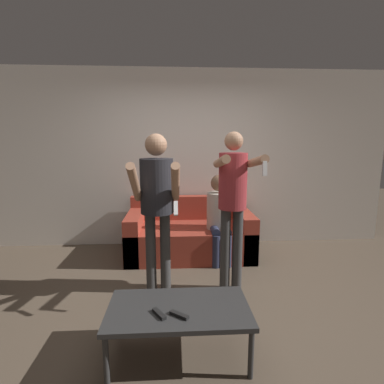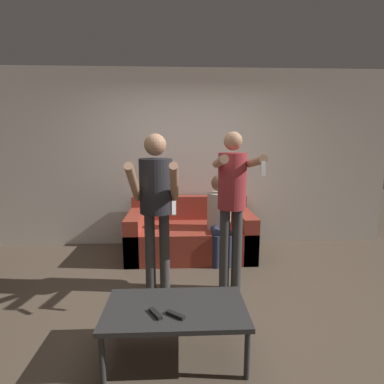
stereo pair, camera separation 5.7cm
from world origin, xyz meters
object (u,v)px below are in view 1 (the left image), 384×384
object	(u,v)px
couch	(190,235)
remote_near	(179,315)
coffee_table	(179,312)
remote_far	(159,314)
person_standing_left	(157,195)
person_standing_right	(233,194)
person_seated	(219,213)

from	to	relation	value
couch	remote_near	world-z (taller)	couch
coffee_table	remote_near	xyz separation A→B (m)	(0.00, -0.12, 0.05)
remote_near	remote_far	size ratio (longest dim) A/B	0.96
couch	remote_far	bearing A→B (deg)	-98.68
person_standing_left	coffee_table	distance (m)	1.24
person_standing_right	coffee_table	world-z (taller)	person_standing_right
person_standing_right	couch	bearing A→B (deg)	109.86
person_standing_right	coffee_table	bearing A→B (deg)	-120.80
person_standing_right	person_seated	xyz separation A→B (m)	(-0.01, 0.87, -0.42)
coffee_table	couch	bearing A→B (deg)	84.72
person_standing_right	remote_far	distance (m)	1.47
remote_far	person_seated	bearing A→B (deg)	69.73
coffee_table	person_standing_left	bearing A→B (deg)	101.59
person_standing_left	remote_near	size ratio (longest dim) A/B	12.11
remote_near	person_seated	bearing A→B (deg)	73.65
coffee_table	remote_far	bearing A→B (deg)	-144.86
person_seated	remote_near	bearing A→B (deg)	-106.35
person_seated	remote_near	xyz separation A→B (m)	(-0.58, -1.99, -0.24)
remote_near	remote_far	bearing A→B (deg)	170.93
coffee_table	remote_far	distance (m)	0.18
person_standing_right	remote_near	bearing A→B (deg)	-117.91
couch	person_standing_left	distance (m)	1.42
person_seated	remote_far	bearing A→B (deg)	-110.27
person_seated	coffee_table	world-z (taller)	person_seated
couch	person_standing_right	distance (m)	1.42
person_standing_left	person_standing_right	xyz separation A→B (m)	(0.80, -0.00, 0.00)
remote_near	remote_far	distance (m)	0.14
person_standing_left	remote_far	size ratio (longest dim) A/B	11.64
person_standing_left	person_standing_right	size ratio (longest dim) A/B	0.99
remote_near	person_standing_left	bearing A→B (deg)	100.42
person_standing_right	coffee_table	distance (m)	1.36
person_seated	remote_near	world-z (taller)	person_seated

